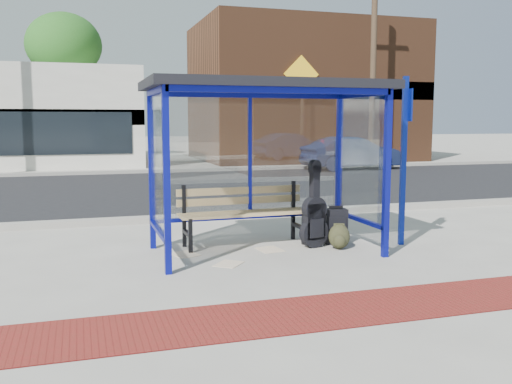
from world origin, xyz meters
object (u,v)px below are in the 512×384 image
object	(u,v)px
suitcase	(336,226)
backpack	(339,237)
fire_hydrant	(403,154)
bench	(243,210)
parked_car	(351,153)
guitar_bag	(314,218)

from	to	relation	value
suitcase	backpack	xyz separation A→B (m)	(-0.10, -0.34, -0.09)
suitcase	fire_hydrant	xyz separation A→B (m)	(9.69, 13.84, 0.17)
bench	backpack	size ratio (longest dim) A/B	5.31
suitcase	parked_car	size ratio (longest dim) A/B	0.15
parked_car	guitar_bag	bearing A→B (deg)	145.95
parked_car	bench	bearing A→B (deg)	141.52
guitar_bag	backpack	world-z (taller)	guitar_bag
suitcase	fire_hydrant	distance (m)	16.89
backpack	parked_car	world-z (taller)	parked_car
bench	backpack	distance (m)	1.49
backpack	suitcase	bearing A→B (deg)	95.98
guitar_bag	backpack	bearing A→B (deg)	-46.48
suitcase	parked_car	xyz separation A→B (m)	(6.28, 11.96, 0.36)
bench	parked_car	distance (m)	13.90
guitar_bag	parked_car	world-z (taller)	parked_car
guitar_bag	suitcase	distance (m)	0.47
bench	backpack	bearing A→B (deg)	-30.29
suitcase	backpack	distance (m)	0.37
bench	guitar_bag	world-z (taller)	guitar_bag
suitcase	parked_car	world-z (taller)	parked_car
suitcase	fire_hydrant	bearing A→B (deg)	64.93
guitar_bag	fire_hydrant	distance (m)	17.24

